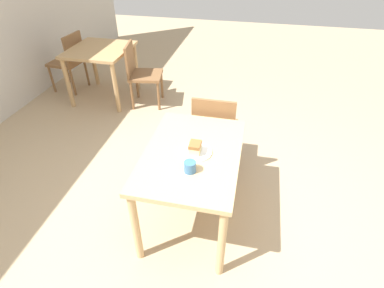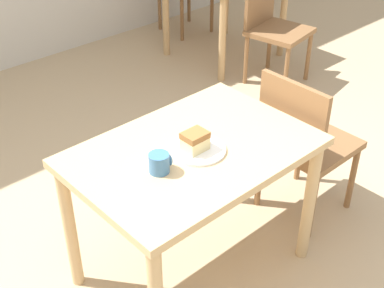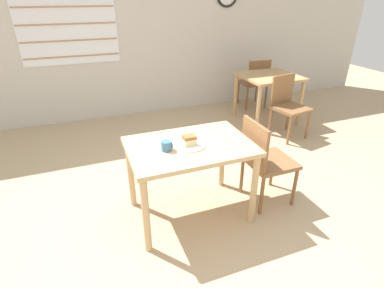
{
  "view_description": "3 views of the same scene",
  "coord_description": "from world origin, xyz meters",
  "px_view_note": "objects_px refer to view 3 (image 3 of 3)",
  "views": [
    {
      "loc": [
        -1.72,
        -0.28,
        2.2
      ],
      "look_at": [
        0.09,
        0.11,
        0.83
      ],
      "focal_mm": 28.0,
      "sensor_mm": 36.0,
      "label": 1
    },
    {
      "loc": [
        -1.26,
        -1.35,
        2.09
      ],
      "look_at": [
        0.07,
        0.11,
        0.78
      ],
      "focal_mm": 50.0,
      "sensor_mm": 36.0,
      "label": 2
    },
    {
      "loc": [
        -0.74,
        -2.08,
        1.95
      ],
      "look_at": [
        0.07,
        0.04,
        0.79
      ],
      "focal_mm": 28.0,
      "sensor_mm": 36.0,
      "label": 3
    }
  ],
  "objects_px": {
    "chair_far_corner": "(288,104)",
    "plate": "(191,145)",
    "cake_slice": "(189,140)",
    "dining_table_near": "(190,155)",
    "chair_far_opposite": "(255,81)",
    "chair_near_window": "(264,159)",
    "coffee_mug": "(167,146)",
    "dining_table_far": "(269,83)"
  },
  "relations": [
    {
      "from": "dining_table_near",
      "to": "cake_slice",
      "type": "xyz_separation_m",
      "value": [
        -0.01,
        -0.03,
        0.17
      ]
    },
    {
      "from": "chair_near_window",
      "to": "chair_far_corner",
      "type": "xyz_separation_m",
      "value": [
        1.21,
        1.25,
        0.0
      ]
    },
    {
      "from": "plate",
      "to": "coffee_mug",
      "type": "relative_size",
      "value": 2.58
    },
    {
      "from": "chair_near_window",
      "to": "chair_far_opposite",
      "type": "relative_size",
      "value": 1.0
    },
    {
      "from": "cake_slice",
      "to": "coffee_mug",
      "type": "bearing_deg",
      "value": -177.87
    },
    {
      "from": "dining_table_near",
      "to": "coffee_mug",
      "type": "distance_m",
      "value": 0.27
    },
    {
      "from": "dining_table_far",
      "to": "chair_far_corner",
      "type": "bearing_deg",
      "value": -96.85
    },
    {
      "from": "chair_far_opposite",
      "to": "chair_far_corner",
      "type": "bearing_deg",
      "value": 84.69
    },
    {
      "from": "dining_table_near",
      "to": "chair_far_corner",
      "type": "xyz_separation_m",
      "value": [
        1.96,
        1.18,
        -0.15
      ]
    },
    {
      "from": "dining_table_near",
      "to": "dining_table_far",
      "type": "xyz_separation_m",
      "value": [
        2.04,
        1.8,
        -0.0
      ]
    },
    {
      "from": "dining_table_near",
      "to": "cake_slice",
      "type": "height_order",
      "value": "cake_slice"
    },
    {
      "from": "coffee_mug",
      "to": "cake_slice",
      "type": "bearing_deg",
      "value": 2.13
    },
    {
      "from": "chair_far_corner",
      "to": "plate",
      "type": "relative_size",
      "value": 3.6
    },
    {
      "from": "chair_near_window",
      "to": "cake_slice",
      "type": "relative_size",
      "value": 8.27
    },
    {
      "from": "dining_table_near",
      "to": "chair_far_opposite",
      "type": "distance_m",
      "value": 3.26
    },
    {
      "from": "chair_far_corner",
      "to": "coffee_mug",
      "type": "distance_m",
      "value": 2.52
    },
    {
      "from": "dining_table_far",
      "to": "cake_slice",
      "type": "relative_size",
      "value": 8.17
    },
    {
      "from": "chair_near_window",
      "to": "cake_slice",
      "type": "xyz_separation_m",
      "value": [
        -0.77,
        0.04,
        0.32
      ]
    },
    {
      "from": "coffee_mug",
      "to": "chair_far_corner",
      "type": "bearing_deg",
      "value": 29.09
    },
    {
      "from": "chair_far_opposite",
      "to": "plate",
      "type": "distance_m",
      "value": 3.29
    },
    {
      "from": "chair_far_corner",
      "to": "cake_slice",
      "type": "height_order",
      "value": "chair_far_corner"
    },
    {
      "from": "dining_table_near",
      "to": "plate",
      "type": "xyz_separation_m",
      "value": [
        0.0,
        -0.03,
        0.12
      ]
    },
    {
      "from": "plate",
      "to": "coffee_mug",
      "type": "distance_m",
      "value": 0.22
    },
    {
      "from": "dining_table_near",
      "to": "plate",
      "type": "relative_size",
      "value": 4.39
    },
    {
      "from": "chair_far_corner",
      "to": "coffee_mug",
      "type": "xyz_separation_m",
      "value": [
        -2.18,
        -1.21,
        0.3
      ]
    },
    {
      "from": "dining_table_near",
      "to": "coffee_mug",
      "type": "height_order",
      "value": "coffee_mug"
    },
    {
      "from": "dining_table_near",
      "to": "plate",
      "type": "distance_m",
      "value": 0.12
    },
    {
      "from": "dining_table_near",
      "to": "chair_far_opposite",
      "type": "relative_size",
      "value": 1.22
    },
    {
      "from": "dining_table_near",
      "to": "plate",
      "type": "height_order",
      "value": "plate"
    },
    {
      "from": "coffee_mug",
      "to": "chair_far_opposite",
      "type": "bearing_deg",
      "value": 45.74
    },
    {
      "from": "plate",
      "to": "cake_slice",
      "type": "height_order",
      "value": "cake_slice"
    },
    {
      "from": "cake_slice",
      "to": "dining_table_far",
      "type": "bearing_deg",
      "value": 41.73
    },
    {
      "from": "plate",
      "to": "cake_slice",
      "type": "bearing_deg",
      "value": 158.37
    },
    {
      "from": "dining_table_near",
      "to": "chair_far_corner",
      "type": "relative_size",
      "value": 1.22
    },
    {
      "from": "dining_table_near",
      "to": "chair_far_opposite",
      "type": "height_order",
      "value": "chair_far_opposite"
    },
    {
      "from": "chair_far_opposite",
      "to": "cake_slice",
      "type": "distance_m",
      "value": 3.3
    },
    {
      "from": "dining_table_far",
      "to": "coffee_mug",
      "type": "xyz_separation_m",
      "value": [
        -2.26,
        -1.84,
        0.16
      ]
    },
    {
      "from": "chair_near_window",
      "to": "plate",
      "type": "height_order",
      "value": "chair_near_window"
    },
    {
      "from": "chair_near_window",
      "to": "chair_far_corner",
      "type": "relative_size",
      "value": 1.0
    },
    {
      "from": "chair_far_corner",
      "to": "cake_slice",
      "type": "bearing_deg",
      "value": -158.61
    },
    {
      "from": "chair_far_corner",
      "to": "chair_far_opposite",
      "type": "relative_size",
      "value": 1.0
    },
    {
      "from": "chair_far_opposite",
      "to": "cake_slice",
      "type": "relative_size",
      "value": 8.27
    }
  ]
}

